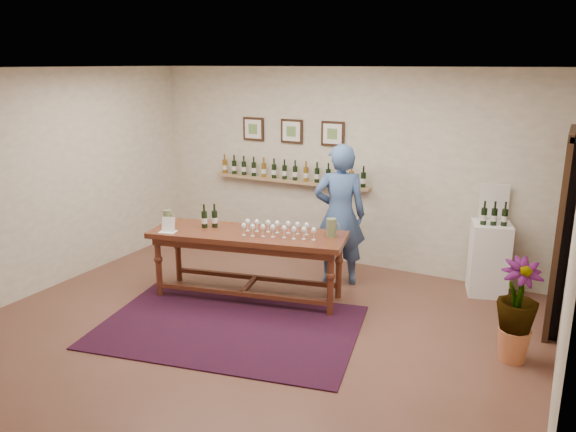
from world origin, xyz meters
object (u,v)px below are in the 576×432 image
at_px(display_pedestal, 489,259).
at_px(potted_plant, 517,311).
at_px(person, 340,215).
at_px(tasting_table, 248,242).

bearing_deg(display_pedestal, potted_plant, -73.36).
bearing_deg(person, display_pedestal, 172.31).
xyz_separation_m(tasting_table, person, (0.81, 0.97, 0.21)).
distance_m(tasting_table, display_pedestal, 3.04).
height_order(tasting_table, potted_plant, potted_plant).
distance_m(potted_plant, person, 2.60).
bearing_deg(potted_plant, tasting_table, 177.32).
relative_size(tasting_table, potted_plant, 2.77).
height_order(tasting_table, person, person).
relative_size(display_pedestal, potted_plant, 1.02).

